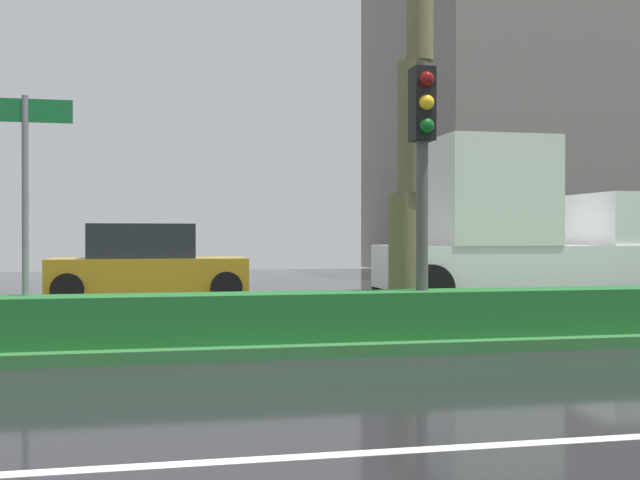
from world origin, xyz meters
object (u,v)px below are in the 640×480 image
traffic_signal_median_right (423,148)px  box_truck_lead (529,231)px  street_name_sign (25,185)px  car_in_traffic_second (146,264)px

traffic_signal_median_right → box_truck_lead: bearing=52.0°
traffic_signal_median_right → street_name_sign: size_ratio=1.19×
traffic_signal_median_right → box_truck_lead: 7.07m
car_in_traffic_second → traffic_signal_median_right: bearing=-66.3°
box_truck_lead → street_name_sign: bearing=-150.1°
street_name_sign → car_in_traffic_second: bearing=80.4°
traffic_signal_median_right → car_in_traffic_second: size_ratio=0.83×
street_name_sign → traffic_signal_median_right: bearing=-2.2°
car_in_traffic_second → street_name_sign: bearing=-99.6°
traffic_signal_median_right → car_in_traffic_second: 9.13m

